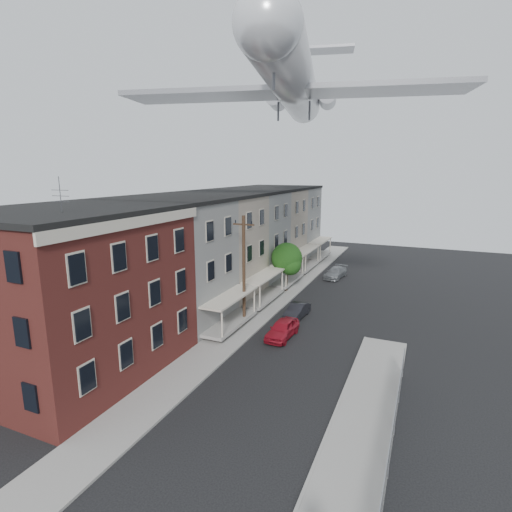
{
  "coord_description": "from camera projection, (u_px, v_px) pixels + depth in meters",
  "views": [
    {
      "loc": [
        7.64,
        -10.15,
        12.44
      ],
      "look_at": [
        -0.53,
        8.75,
        8.02
      ],
      "focal_mm": 28.0,
      "sensor_mm": 36.0,
      "label": 1
    }
  ],
  "objects": [
    {
      "name": "row_house_a",
      "position": [
        167.0,
        261.0,
        33.06
      ],
      "size": [
        11.98,
        7.0,
        10.3
      ],
      "color": "#5F5F5C",
      "rests_on": "ground"
    },
    {
      "name": "car_mid",
      "position": [
        297.0,
        311.0,
        34.38
      ],
      "size": [
        1.52,
        3.73,
        1.2
      ],
      "primitive_type": "imported",
      "rotation": [
        0.0,
        0.0,
        -0.07
      ],
      "color": "black",
      "rests_on": "ground"
    },
    {
      "name": "sidewalk_left",
      "position": [
        272.0,
        302.0,
        38.34
      ],
      "size": [
        3.0,
        62.0,
        0.12
      ],
      "primitive_type": "cube",
      "color": "gray",
      "rests_on": "ground"
    },
    {
      "name": "curb_left",
      "position": [
        286.0,
        304.0,
        37.78
      ],
      "size": [
        0.15,
        62.0,
        0.14
      ],
      "primitive_type": "cube",
      "color": "gray",
      "rests_on": "ground"
    },
    {
      "name": "row_house_e",
      "position": [
        281.0,
        222.0,
        58.18
      ],
      "size": [
        11.98,
        7.0,
        10.3
      ],
      "color": "#5F5F5C",
      "rests_on": "ground"
    },
    {
      "name": "sidewalk_right",
      "position": [
        355.0,
        452.0,
        17.92
      ],
      "size": [
        3.0,
        26.0,
        0.12
      ],
      "primitive_type": "cube",
      "color": "gray",
      "rests_on": "ground"
    },
    {
      "name": "car_far",
      "position": [
        336.0,
        273.0,
        47.17
      ],
      "size": [
        2.32,
        4.53,
        1.26
      ],
      "primitive_type": "imported",
      "rotation": [
        0.0,
        0.0,
        -0.13
      ],
      "color": "slate",
      "rests_on": "ground"
    },
    {
      "name": "row_house_b",
      "position": [
        209.0,
        246.0,
        39.34
      ],
      "size": [
        11.98,
        7.0,
        10.3
      ],
      "color": "#6E6657",
      "rests_on": "ground"
    },
    {
      "name": "row_house_c",
      "position": [
        240.0,
        236.0,
        45.62
      ],
      "size": [
        11.98,
        7.0,
        10.3
      ],
      "color": "#5F5F5C",
      "rests_on": "ground"
    },
    {
      "name": "airplane",
      "position": [
        294.0,
        83.0,
        30.39
      ],
      "size": [
        24.83,
        28.38,
        8.16
      ],
      "color": "silver",
      "rests_on": "ground"
    },
    {
      "name": "car_near",
      "position": [
        282.0,
        329.0,
        30.23
      ],
      "size": [
        1.8,
        4.08,
        1.36
      ],
      "primitive_type": "imported",
      "rotation": [
        0.0,
        0.0,
        -0.05
      ],
      "color": "#A31524",
      "rests_on": "ground"
    },
    {
      "name": "street_tree",
      "position": [
        288.0,
        260.0,
        41.06
      ],
      "size": [
        3.22,
        3.2,
        5.2
      ],
      "color": "black",
      "rests_on": "ground"
    },
    {
      "name": "curb_right",
      "position": [
        323.0,
        443.0,
        18.48
      ],
      "size": [
        0.15,
        26.0,
        0.14
      ],
      "primitive_type": "cube",
      "color": "gray",
      "rests_on": "ground"
    },
    {
      "name": "chainlink_fence",
      "position": [
        389.0,
        458.0,
        16.24
      ],
      "size": [
        0.06,
        18.06,
        1.9
      ],
      "color": "gray",
      "rests_on": "ground"
    },
    {
      "name": "utility_pole",
      "position": [
        244.0,
        269.0,
        32.03
      ],
      "size": [
        1.8,
        0.26,
        9.0
      ],
      "color": "black",
      "rests_on": "ground"
    },
    {
      "name": "corner_building",
      "position": [
        74.0,
        291.0,
        24.54
      ],
      "size": [
        10.31,
        12.3,
        12.15
      ],
      "color": "#351411",
      "rests_on": "ground"
    },
    {
      "name": "row_house_d",
      "position": [
        263.0,
        228.0,
        51.9
      ],
      "size": [
        11.98,
        7.0,
        10.3
      ],
      "color": "#6E6657",
      "rests_on": "ground"
    }
  ]
}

